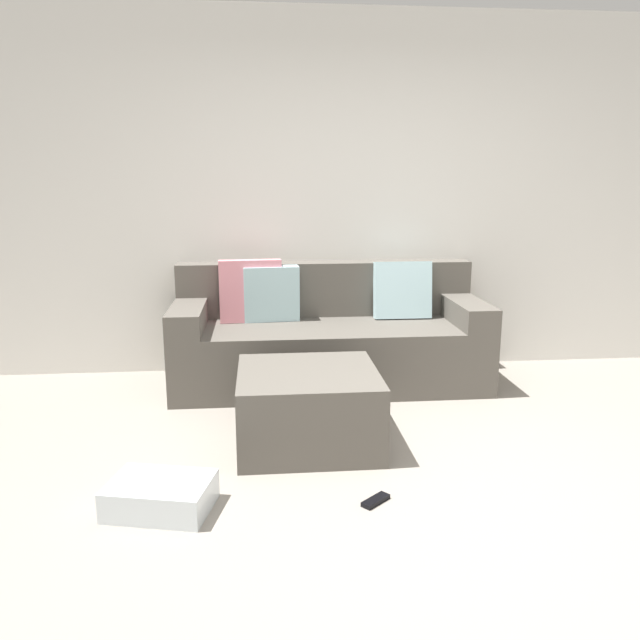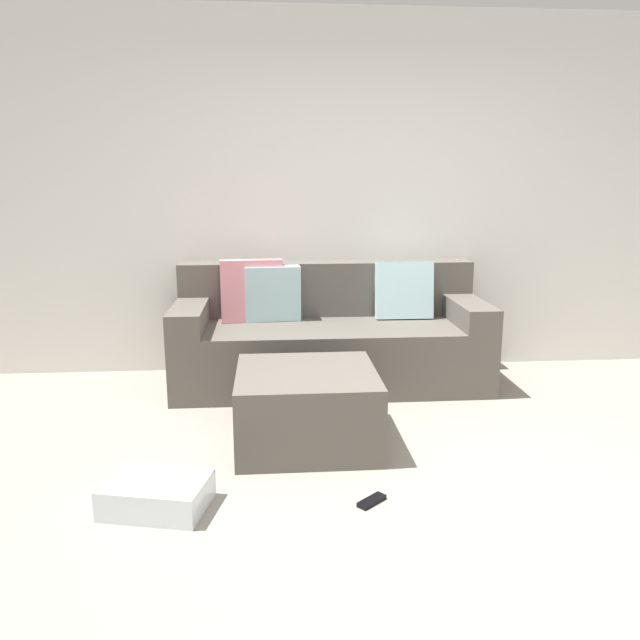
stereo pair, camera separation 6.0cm
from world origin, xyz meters
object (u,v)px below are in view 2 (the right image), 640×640
at_px(storage_bin, 157,494).
at_px(remote_near_ottoman, 372,501).
at_px(couch_sectional, 328,337).
at_px(ottoman, 307,407).

relative_size(storage_bin, remote_near_ottoman, 2.94).
distance_m(couch_sectional, storage_bin, 2.07).
height_order(couch_sectional, ottoman, couch_sectional).
height_order(storage_bin, remote_near_ottoman, storage_bin).
bearing_deg(couch_sectional, storage_bin, -118.11).
relative_size(ottoman, storage_bin, 1.72).
bearing_deg(ottoman, couch_sectional, 78.39).
height_order(ottoman, storage_bin, ottoman).
bearing_deg(storage_bin, ottoman, 43.23).
xyz_separation_m(couch_sectional, remote_near_ottoman, (0.04, -1.84, -0.33)).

